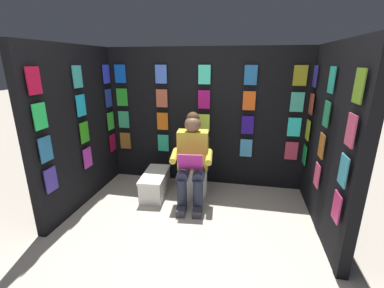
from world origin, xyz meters
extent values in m
plane|color=#B2A899|center=(0.00, 0.00, 0.00)|extent=(30.00, 30.00, 0.00)
cube|color=black|center=(0.00, -1.76, 1.00)|extent=(2.98, 0.10, 2.01)
cube|color=#8D5D21|center=(1.25, -1.68, 0.60)|extent=(0.17, 0.01, 0.26)
cube|color=#23AD83|center=(0.63, -1.68, 0.60)|extent=(0.17, 0.01, 0.26)
cube|color=orange|center=(0.00, -1.68, 0.60)|extent=(0.17, 0.01, 0.26)
cube|color=#3E97D2|center=(-0.63, -1.68, 0.60)|extent=(0.17, 0.01, 0.26)
cube|color=#C93655|center=(-1.25, -1.68, 0.60)|extent=(0.17, 0.01, 0.26)
cube|color=#339F70|center=(1.25, -1.68, 0.95)|extent=(0.17, 0.01, 0.26)
cube|color=orange|center=(0.63, -1.68, 0.95)|extent=(0.17, 0.01, 0.26)
cube|color=#CDF14B|center=(0.00, -1.68, 0.95)|extent=(0.17, 0.01, 0.26)
cube|color=#250E8C|center=(-0.63, -1.68, 0.95)|extent=(0.17, 0.01, 0.26)
cube|color=#2EE7EA|center=(-1.25, -1.68, 0.95)|extent=(0.17, 0.01, 0.26)
cube|color=green|center=(1.25, -1.68, 1.29)|extent=(0.17, 0.01, 0.26)
cube|color=#BD583D|center=(0.63, -1.68, 1.29)|extent=(0.17, 0.01, 0.26)
cube|color=#AC1273|center=(0.00, -1.68, 1.29)|extent=(0.17, 0.01, 0.26)
cube|color=#F05817|center=(-0.63, -1.68, 1.29)|extent=(0.17, 0.01, 0.26)
cube|color=#41BBA2|center=(-1.25, -1.68, 1.29)|extent=(0.17, 0.01, 0.26)
cube|color=blue|center=(1.25, -1.68, 1.63)|extent=(0.17, 0.01, 0.26)
cube|color=#4871E2|center=(0.63, -1.68, 1.63)|extent=(0.17, 0.01, 0.26)
cube|color=#44EEC7|center=(0.00, -1.68, 1.63)|extent=(0.17, 0.01, 0.26)
cube|color=#2265AB|center=(-0.63, -1.68, 1.63)|extent=(0.17, 0.01, 0.26)
cube|color=#98971D|center=(-1.25, -1.68, 1.63)|extent=(0.17, 0.01, 0.26)
cube|color=black|center=(-1.49, -0.86, 1.00)|extent=(0.10, 1.71, 2.01)
cube|color=#11923F|center=(-1.40, -1.54, 0.60)|extent=(0.01, 0.17, 0.26)
cube|color=#F0537C|center=(-1.40, -0.86, 0.60)|extent=(0.01, 0.17, 0.26)
cube|color=#CE306D|center=(-1.40, -0.17, 0.60)|extent=(0.01, 0.17, 0.26)
cube|color=#A5B020|center=(-1.40, -1.54, 0.95)|extent=(0.01, 0.17, 0.26)
cube|color=#B26824|center=(-1.40, -0.86, 0.95)|extent=(0.01, 0.17, 0.26)
cube|color=teal|center=(-1.40, -0.17, 0.95)|extent=(0.01, 0.17, 0.26)
cube|color=#B3432D|center=(-1.40, -1.54, 1.29)|extent=(0.01, 0.17, 0.26)
cube|color=#278C5C|center=(-1.40, -0.86, 1.29)|extent=(0.01, 0.17, 0.26)
cube|color=#CE476C|center=(-1.40, -0.17, 1.29)|extent=(0.01, 0.17, 0.26)
cube|color=#292692|center=(-1.40, -1.54, 1.63)|extent=(0.01, 0.17, 0.26)
cube|color=teal|center=(-1.40, -0.86, 1.63)|extent=(0.01, 0.17, 0.26)
cube|color=olive|center=(-1.40, -0.17, 1.63)|extent=(0.01, 0.17, 0.26)
cube|color=black|center=(1.49, -0.86, 1.00)|extent=(0.10, 1.71, 2.01)
cube|color=#42339F|center=(1.40, -0.17, 0.60)|extent=(0.01, 0.17, 0.26)
cube|color=#B937B7|center=(1.40, -0.86, 0.60)|extent=(0.01, 0.17, 0.26)
cube|color=maroon|center=(1.40, -1.54, 0.60)|extent=(0.01, 0.17, 0.26)
cube|color=teal|center=(1.40, -0.17, 0.95)|extent=(0.01, 0.17, 0.26)
cube|color=green|center=(1.40, -0.86, 0.95)|extent=(0.01, 0.17, 0.26)
cube|color=green|center=(1.40, -1.54, 0.95)|extent=(0.01, 0.17, 0.26)
cube|color=#27D15B|center=(1.40, -0.17, 1.29)|extent=(0.01, 0.17, 0.26)
cube|color=#1EB6E4|center=(1.40, -0.86, 1.29)|extent=(0.01, 0.17, 0.26)
cube|color=#26369A|center=(1.40, -1.54, 1.29)|extent=(0.01, 0.17, 0.26)
cube|color=red|center=(1.40, -0.17, 1.63)|extent=(0.01, 0.17, 0.26)
cube|color=#3BB3A9|center=(1.40, -0.86, 1.63)|extent=(0.01, 0.17, 0.26)
cube|color=#3340ED|center=(1.40, -1.54, 1.63)|extent=(0.01, 0.17, 0.26)
cylinder|color=white|center=(0.07, -1.24, 0.20)|extent=(0.38, 0.38, 0.40)
cylinder|color=white|center=(0.07, -1.24, 0.41)|extent=(0.41, 0.41, 0.02)
cube|color=white|center=(0.09, -1.50, 0.58)|extent=(0.40, 0.22, 0.36)
cylinder|color=white|center=(0.08, -1.41, 0.58)|extent=(0.39, 0.11, 0.39)
cube|color=gold|center=(0.07, -1.21, 0.68)|extent=(0.42, 0.26, 0.52)
sphere|color=brown|center=(0.07, -1.18, 1.04)|extent=(0.21, 0.21, 0.21)
sphere|color=#472D19|center=(0.07, -1.21, 1.11)|extent=(0.17, 0.17, 0.17)
cylinder|color=#23283D|center=(-0.05, -1.02, 0.44)|extent=(0.19, 0.41, 0.15)
cylinder|color=#23283D|center=(0.15, -1.00, 0.44)|extent=(0.19, 0.41, 0.15)
cylinder|color=#23283D|center=(-0.07, -0.84, 0.21)|extent=(0.12, 0.12, 0.42)
cylinder|color=#23283D|center=(0.13, -0.82, 0.21)|extent=(0.12, 0.12, 0.42)
cube|color=#33333D|center=(-0.07, -0.78, 0.04)|extent=(0.13, 0.27, 0.09)
cube|color=#33333D|center=(0.13, -0.76, 0.04)|extent=(0.13, 0.27, 0.09)
cylinder|color=gold|center=(-0.17, -1.05, 0.66)|extent=(0.11, 0.32, 0.13)
cylinder|color=gold|center=(0.27, -1.01, 0.66)|extent=(0.11, 0.32, 0.13)
cube|color=#AD268E|center=(0.04, -0.87, 0.64)|extent=(0.31, 0.16, 0.23)
cube|color=white|center=(0.60, -1.16, 0.15)|extent=(0.35, 0.68, 0.29)
cube|color=white|center=(0.60, -1.16, 0.31)|extent=(0.37, 0.71, 0.03)
camera|label=1|loc=(-0.57, 2.05, 1.81)|focal=24.71mm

